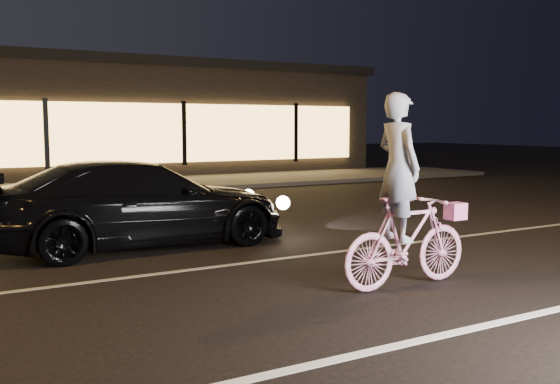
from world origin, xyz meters
TOP-DOWN VIEW (x-y plane):
  - ground at (0.00, 0.00)m, footprint 90.00×90.00m
  - lane_stripe_near at (0.00, -1.50)m, footprint 60.00×0.12m
  - lane_stripe_far at (0.00, 2.00)m, footprint 60.00×0.10m
  - sidewalk at (0.00, 13.00)m, footprint 30.00×4.00m
  - storefront at (0.00, 18.97)m, footprint 25.40×8.42m
  - cyclist at (1.39, -0.03)m, footprint 1.77×0.61m
  - sedan at (-0.50, 3.86)m, footprint 4.61×1.89m

SIDE VIEW (x-z plane):
  - ground at x=0.00m, z-range 0.00..0.00m
  - lane_stripe_near at x=0.00m, z-range 0.00..0.01m
  - lane_stripe_far at x=0.00m, z-range 0.00..0.01m
  - sidewalk at x=0.00m, z-range 0.00..0.12m
  - sedan at x=-0.50m, z-range 0.00..1.33m
  - cyclist at x=1.39m, z-range -0.32..1.91m
  - storefront at x=0.00m, z-range 0.05..4.25m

